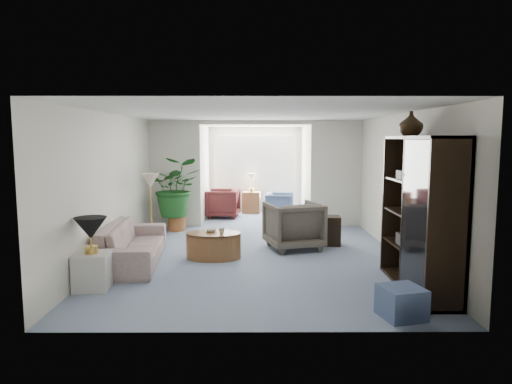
{
  "coord_description": "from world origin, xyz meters",
  "views": [
    {
      "loc": [
        -0.03,
        -7.7,
        2.07
      ],
      "look_at": [
        0.0,
        0.6,
        1.1
      ],
      "focal_mm": 32.05,
      "sensor_mm": 36.0,
      "label": 1
    }
  ],
  "objects_px": {
    "ottoman": "(402,302)",
    "sunroom_table": "(251,202)",
    "floor_lamp": "(150,180)",
    "cabinet_urn": "(411,124)",
    "entertainment_cabinet": "(420,214)",
    "sunroom_chair_maroon": "(223,203)",
    "coffee_cup": "(222,231)",
    "side_table_dark": "(328,231)",
    "framed_picture": "(404,161)",
    "wingback_chair": "(293,225)",
    "coffee_bowl": "(211,230)",
    "plant_pot": "(177,223)",
    "end_table": "(92,271)",
    "coffee_table": "(214,245)",
    "sunroom_chair_blue": "(280,205)",
    "table_lamp": "(91,228)",
    "sofa": "(133,243)"
  },
  "relations": [
    {
      "from": "sunroom_table",
      "to": "floor_lamp",
      "type": "bearing_deg",
      "value": -118.69
    },
    {
      "from": "coffee_cup",
      "to": "side_table_dark",
      "type": "distance_m",
      "value": 2.29
    },
    {
      "from": "ottoman",
      "to": "sunroom_table",
      "type": "distance_m",
      "value": 7.76
    },
    {
      "from": "wingback_chair",
      "to": "sunroom_table",
      "type": "bearing_deg",
      "value": -94.98
    },
    {
      "from": "wingback_chair",
      "to": "sunroom_chair_blue",
      "type": "bearing_deg",
      "value": -104.92
    },
    {
      "from": "plant_pot",
      "to": "sunroom_chair_maroon",
      "type": "bearing_deg",
      "value": 61.2
    },
    {
      "from": "table_lamp",
      "to": "cabinet_urn",
      "type": "xyz_separation_m",
      "value": [
        4.5,
        0.5,
        1.43
      ]
    },
    {
      "from": "floor_lamp",
      "to": "cabinet_urn",
      "type": "height_order",
      "value": "cabinet_urn"
    },
    {
      "from": "ottoman",
      "to": "sunroom_table",
      "type": "xyz_separation_m",
      "value": [
        -1.79,
        7.56,
        0.12
      ]
    },
    {
      "from": "table_lamp",
      "to": "plant_pot",
      "type": "relative_size",
      "value": 1.1
    },
    {
      "from": "coffee_cup",
      "to": "sunroom_table",
      "type": "height_order",
      "value": "sunroom_table"
    },
    {
      "from": "side_table_dark",
      "to": "coffee_cup",
      "type": "bearing_deg",
      "value": -151.11
    },
    {
      "from": "framed_picture",
      "to": "floor_lamp",
      "type": "height_order",
      "value": "framed_picture"
    },
    {
      "from": "cabinet_urn",
      "to": "plant_pot",
      "type": "relative_size",
      "value": 0.9
    },
    {
      "from": "sunroom_table",
      "to": "coffee_table",
      "type": "bearing_deg",
      "value": -97.37
    },
    {
      "from": "entertainment_cabinet",
      "to": "sunroom_table",
      "type": "height_order",
      "value": "entertainment_cabinet"
    },
    {
      "from": "entertainment_cabinet",
      "to": "framed_picture",
      "type": "bearing_deg",
      "value": 81.05
    },
    {
      "from": "coffee_bowl",
      "to": "coffee_cup",
      "type": "height_order",
      "value": "coffee_cup"
    },
    {
      "from": "ottoman",
      "to": "sunroom_chair_maroon",
      "type": "height_order",
      "value": "sunroom_chair_maroon"
    },
    {
      "from": "end_table",
      "to": "coffee_bowl",
      "type": "xyz_separation_m",
      "value": [
        1.48,
        1.73,
        0.22
      ]
    },
    {
      "from": "coffee_table",
      "to": "ottoman",
      "type": "bearing_deg",
      "value": -47.8
    },
    {
      "from": "coffee_table",
      "to": "cabinet_urn",
      "type": "distance_m",
      "value": 3.79
    },
    {
      "from": "floor_lamp",
      "to": "ottoman",
      "type": "relative_size",
      "value": 0.79
    },
    {
      "from": "side_table_dark",
      "to": "coffee_table",
      "type": "bearing_deg",
      "value": -154.98
    },
    {
      "from": "coffee_table",
      "to": "sunroom_chair_maroon",
      "type": "relative_size",
      "value": 1.14
    },
    {
      "from": "ottoman",
      "to": "floor_lamp",
      "type": "bearing_deg",
      "value": 133.89
    },
    {
      "from": "sunroom_chair_maroon",
      "to": "sunroom_table",
      "type": "relative_size",
      "value": 1.39
    },
    {
      "from": "wingback_chair",
      "to": "cabinet_urn",
      "type": "xyz_separation_m",
      "value": [
        1.52,
        -1.84,
        1.84
      ]
    },
    {
      "from": "entertainment_cabinet",
      "to": "cabinet_urn",
      "type": "xyz_separation_m",
      "value": [
        0.0,
        0.5,
        1.23
      ]
    },
    {
      "from": "cabinet_urn",
      "to": "plant_pot",
      "type": "bearing_deg",
      "value": 138.45
    },
    {
      "from": "sofa",
      "to": "ottoman",
      "type": "height_order",
      "value": "sofa"
    },
    {
      "from": "framed_picture",
      "to": "sunroom_chair_blue",
      "type": "distance_m",
      "value": 4.88
    },
    {
      "from": "coffee_table",
      "to": "sofa",
      "type": "bearing_deg",
      "value": -168.04
    },
    {
      "from": "entertainment_cabinet",
      "to": "sunroom_chair_maroon",
      "type": "relative_size",
      "value": 2.53
    },
    {
      "from": "coffee_cup",
      "to": "wingback_chair",
      "type": "height_order",
      "value": "wingback_chair"
    },
    {
      "from": "framed_picture",
      "to": "sunroom_chair_maroon",
      "type": "bearing_deg",
      "value": 127.59
    },
    {
      "from": "ottoman",
      "to": "plant_pot",
      "type": "xyz_separation_m",
      "value": [
        -3.47,
        5.1,
        -0.02
      ]
    },
    {
      "from": "ottoman",
      "to": "wingback_chair",
      "type": "bearing_deg",
      "value": 106.05
    },
    {
      "from": "side_table_dark",
      "to": "sunroom_chair_blue",
      "type": "height_order",
      "value": "sunroom_chair_blue"
    },
    {
      "from": "end_table",
      "to": "floor_lamp",
      "type": "bearing_deg",
      "value": 86.54
    },
    {
      "from": "entertainment_cabinet",
      "to": "sunroom_chair_maroon",
      "type": "bearing_deg",
      "value": 118.16
    },
    {
      "from": "coffee_cup",
      "to": "side_table_dark",
      "type": "bearing_deg",
      "value": 28.89
    },
    {
      "from": "side_table_dark",
      "to": "ottoman",
      "type": "xyz_separation_m",
      "value": [
        0.27,
        -3.67,
        -0.1
      ]
    },
    {
      "from": "wingback_chair",
      "to": "side_table_dark",
      "type": "relative_size",
      "value": 1.73
    },
    {
      "from": "side_table_dark",
      "to": "entertainment_cabinet",
      "type": "xyz_separation_m",
      "value": [
        0.82,
        -2.64,
        0.77
      ]
    },
    {
      "from": "framed_picture",
      "to": "coffee_cup",
      "type": "height_order",
      "value": "framed_picture"
    },
    {
      "from": "floor_lamp",
      "to": "side_table_dark",
      "type": "distance_m",
      "value": 3.64
    },
    {
      "from": "sofa",
      "to": "ottoman",
      "type": "bearing_deg",
      "value": -127.65
    },
    {
      "from": "side_table_dark",
      "to": "entertainment_cabinet",
      "type": "distance_m",
      "value": 2.87
    },
    {
      "from": "coffee_bowl",
      "to": "plant_pot",
      "type": "xyz_separation_m",
      "value": [
        -1.0,
        2.33,
        -0.32
      ]
    }
  ]
}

